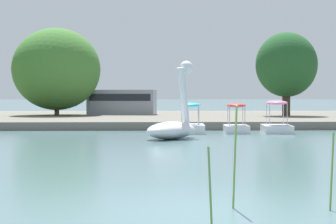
{
  "coord_description": "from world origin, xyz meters",
  "views": [
    {
      "loc": [
        -0.77,
        -8.72,
        1.7
      ],
      "look_at": [
        0.15,
        16.34,
        1.03
      ],
      "focal_mm": 62.63,
      "sensor_mm": 36.0,
      "label": 1
    }
  ],
  "objects_px": {
    "pedal_boat_red": "(236,124)",
    "parked_van": "(122,101)",
    "swan_boat": "(173,124)",
    "pedal_boat_cyan": "(190,125)",
    "tree_sapling_by_fence": "(286,65)",
    "tree_willow_near_path": "(57,69)",
    "pedal_boat_pink": "(277,123)"
  },
  "relations": [
    {
      "from": "swan_boat",
      "to": "pedal_boat_cyan",
      "type": "relative_size",
      "value": 1.4
    },
    {
      "from": "pedal_boat_pink",
      "to": "parked_van",
      "type": "bearing_deg",
      "value": 118.89
    },
    {
      "from": "swan_boat",
      "to": "parked_van",
      "type": "relative_size",
      "value": 0.65
    },
    {
      "from": "swan_boat",
      "to": "tree_sapling_by_fence",
      "type": "distance_m",
      "value": 17.1
    },
    {
      "from": "pedal_boat_red",
      "to": "tree_sapling_by_fence",
      "type": "height_order",
      "value": "tree_sapling_by_fence"
    },
    {
      "from": "tree_sapling_by_fence",
      "to": "pedal_boat_cyan",
      "type": "bearing_deg",
      "value": -122.75
    },
    {
      "from": "pedal_boat_pink",
      "to": "parked_van",
      "type": "distance_m",
      "value": 16.13
    },
    {
      "from": "pedal_boat_pink",
      "to": "parked_van",
      "type": "xyz_separation_m",
      "value": [
        -7.78,
        14.1,
        0.91
      ]
    },
    {
      "from": "tree_willow_near_path",
      "to": "parked_van",
      "type": "xyz_separation_m",
      "value": [
        4.39,
        1.09,
        -2.19
      ]
    },
    {
      "from": "pedal_boat_pink",
      "to": "pedal_boat_cyan",
      "type": "relative_size",
      "value": 1.03
    },
    {
      "from": "tree_willow_near_path",
      "to": "parked_van",
      "type": "distance_m",
      "value": 5.03
    },
    {
      "from": "pedal_boat_red",
      "to": "pedal_boat_cyan",
      "type": "height_order",
      "value": "pedal_boat_cyan"
    },
    {
      "from": "pedal_boat_red",
      "to": "parked_van",
      "type": "distance_m",
      "value": 15.37
    },
    {
      "from": "pedal_boat_cyan",
      "to": "tree_willow_near_path",
      "type": "bearing_deg",
      "value": 121.87
    },
    {
      "from": "pedal_boat_cyan",
      "to": "tree_sapling_by_fence",
      "type": "distance_m",
      "value": 13.64
    },
    {
      "from": "pedal_boat_cyan",
      "to": "tree_willow_near_path",
      "type": "relative_size",
      "value": 0.27
    },
    {
      "from": "pedal_boat_red",
      "to": "tree_sapling_by_fence",
      "type": "relative_size",
      "value": 0.35
    },
    {
      "from": "pedal_boat_red",
      "to": "tree_willow_near_path",
      "type": "distance_m",
      "value": 16.92
    },
    {
      "from": "tree_sapling_by_fence",
      "to": "pedal_boat_red",
      "type": "bearing_deg",
      "value": -114.23
    },
    {
      "from": "swan_boat",
      "to": "pedal_boat_red",
      "type": "distance_m",
      "value": 4.75
    },
    {
      "from": "swan_boat",
      "to": "pedal_boat_red",
      "type": "height_order",
      "value": "swan_boat"
    },
    {
      "from": "pedal_boat_red",
      "to": "parked_van",
      "type": "relative_size",
      "value": 0.4
    },
    {
      "from": "swan_boat",
      "to": "pedal_boat_red",
      "type": "xyz_separation_m",
      "value": [
        3.09,
        3.6,
        -0.19
      ]
    },
    {
      "from": "pedal_boat_pink",
      "to": "pedal_boat_red",
      "type": "relative_size",
      "value": 1.2
    },
    {
      "from": "pedal_boat_cyan",
      "to": "parked_van",
      "type": "distance_m",
      "value": 14.68
    },
    {
      "from": "pedal_boat_pink",
      "to": "tree_willow_near_path",
      "type": "relative_size",
      "value": 0.28
    },
    {
      "from": "pedal_boat_cyan",
      "to": "parked_van",
      "type": "xyz_separation_m",
      "value": [
        -3.73,
        14.16,
        0.99
      ]
    },
    {
      "from": "swan_boat",
      "to": "tree_sapling_by_fence",
      "type": "height_order",
      "value": "tree_sapling_by_fence"
    },
    {
      "from": "pedal_boat_pink",
      "to": "pedal_boat_red",
      "type": "bearing_deg",
      "value": -177.76
    },
    {
      "from": "pedal_boat_cyan",
      "to": "parked_van",
      "type": "relative_size",
      "value": 0.46
    },
    {
      "from": "tree_willow_near_path",
      "to": "tree_sapling_by_fence",
      "type": "bearing_deg",
      "value": -7.32
    },
    {
      "from": "tree_willow_near_path",
      "to": "pedal_boat_red",
      "type": "bearing_deg",
      "value": -51.88
    }
  ]
}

